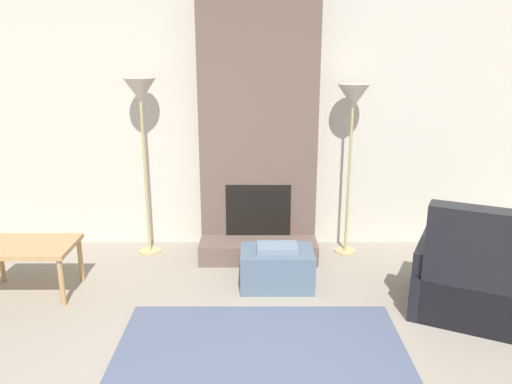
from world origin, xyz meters
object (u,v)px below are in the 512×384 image
object	(u,v)px
ottoman	(275,267)
side_table	(24,250)
armchair	(468,280)
floor_lamp_left	(138,101)
floor_lamp_right	(350,106)

from	to	relation	value
ottoman	side_table	size ratio (longest dim) A/B	0.80
ottoman	armchair	distance (m)	1.64
armchair	side_table	xyz separation A→B (m)	(-3.77, 0.36, 0.12)
floor_lamp_left	armchair	bearing A→B (deg)	-24.17
ottoman	floor_lamp_right	distance (m)	1.78
side_table	floor_lamp_left	world-z (taller)	floor_lamp_left
side_table	floor_lamp_left	xyz separation A→B (m)	(0.87, 0.94, 1.20)
side_table	floor_lamp_right	xyz separation A→B (m)	(2.99, 0.94, 1.15)
ottoman	floor_lamp_right	size ratio (longest dim) A/B	0.37
armchair	ottoman	bearing A→B (deg)	8.53
armchair	floor_lamp_left	bearing A→B (deg)	1.79
ottoman	floor_lamp_left	distance (m)	2.12
armchair	floor_lamp_left	world-z (taller)	floor_lamp_left
armchair	floor_lamp_left	size ratio (longest dim) A/B	0.64
floor_lamp_right	ottoman	bearing A→B (deg)	-133.62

